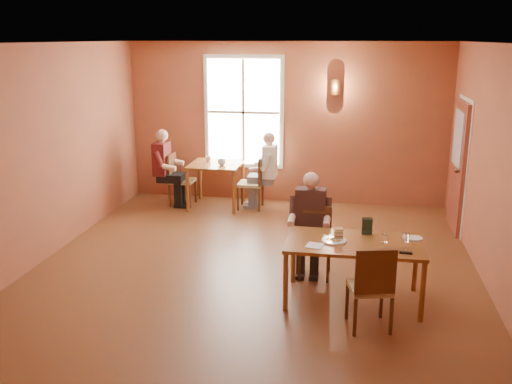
% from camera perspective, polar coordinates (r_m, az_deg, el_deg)
% --- Properties ---
extents(ground, '(6.00, 7.00, 0.01)m').
position_cam_1_polar(ground, '(7.84, -0.25, -7.81)').
color(ground, brown).
rests_on(ground, ground).
extents(wall_back, '(6.00, 0.04, 3.00)m').
position_cam_1_polar(wall_back, '(10.79, 3.01, 6.85)').
color(wall_back, brown).
rests_on(wall_back, ground).
extents(wall_front, '(6.00, 0.04, 3.00)m').
position_cam_1_polar(wall_front, '(4.13, -8.85, -7.28)').
color(wall_front, brown).
rests_on(wall_front, ground).
extents(wall_left, '(0.04, 7.00, 3.00)m').
position_cam_1_polar(wall_left, '(8.43, -20.82, 3.51)').
color(wall_left, brown).
rests_on(wall_left, ground).
extents(wall_right, '(0.04, 7.00, 3.00)m').
position_cam_1_polar(wall_right, '(7.48, 23.01, 1.90)').
color(wall_right, brown).
rests_on(wall_right, ground).
extents(ceiling, '(6.00, 7.00, 0.04)m').
position_cam_1_polar(ceiling, '(7.22, -0.28, 14.69)').
color(ceiling, white).
rests_on(ceiling, wall_back).
extents(window, '(1.36, 0.10, 1.96)m').
position_cam_1_polar(window, '(10.84, -1.25, 7.97)').
color(window, white).
rests_on(window, wall_back).
extents(door, '(0.12, 1.04, 2.10)m').
position_cam_1_polar(door, '(9.76, 19.49, 2.42)').
color(door, maroon).
rests_on(door, ground).
extents(wall_sconce, '(0.16, 0.16, 0.28)m').
position_cam_1_polar(wall_sconce, '(10.55, 7.93, 10.36)').
color(wall_sconce, brown).
rests_on(wall_sconce, wall_back).
extents(main_table, '(1.60, 0.90, 0.75)m').
position_cam_1_polar(main_table, '(6.94, 9.68, -7.82)').
color(main_table, brown).
rests_on(main_table, ground).
extents(chair_diner_main, '(0.40, 0.40, 0.91)m').
position_cam_1_polar(chair_diner_main, '(7.53, 5.93, -5.15)').
color(chair_diner_main, brown).
rests_on(chair_diner_main, ground).
extents(diner_main, '(0.52, 0.52, 1.31)m').
position_cam_1_polar(diner_main, '(7.43, 5.95, -3.80)').
color(diner_main, black).
rests_on(diner_main, ground).
extents(chair_empty, '(0.52, 0.52, 0.97)m').
position_cam_1_polar(chair_empty, '(6.33, 11.30, -9.16)').
color(chair_empty, '#5C3513').
rests_on(chair_empty, ground).
extents(plate_food, '(0.34, 0.34, 0.04)m').
position_cam_1_polar(plate_food, '(6.77, 7.82, -4.76)').
color(plate_food, silver).
rests_on(plate_food, main_table).
extents(sandwich, '(0.12, 0.11, 0.12)m').
position_cam_1_polar(sandwich, '(6.83, 8.25, -4.23)').
color(sandwich, tan).
rests_on(sandwich, main_table).
extents(goblet_b, '(0.09, 0.09, 0.20)m').
position_cam_1_polar(goblet_b, '(6.67, 14.73, -4.71)').
color(goblet_b, white).
rests_on(goblet_b, main_table).
extents(goblet_c, '(0.09, 0.09, 0.19)m').
position_cam_1_polar(goblet_c, '(6.60, 12.71, -4.83)').
color(goblet_c, white).
rests_on(goblet_c, main_table).
extents(menu_stand, '(0.13, 0.08, 0.21)m').
position_cam_1_polar(menu_stand, '(7.05, 11.06, -3.37)').
color(menu_stand, '#1F3322').
rests_on(menu_stand, main_table).
extents(knife, '(0.20, 0.04, 0.00)m').
position_cam_1_polar(knife, '(6.54, 9.21, -5.73)').
color(knife, silver).
rests_on(knife, main_table).
extents(napkin, '(0.22, 0.22, 0.01)m').
position_cam_1_polar(napkin, '(6.62, 5.89, -5.34)').
color(napkin, white).
rests_on(napkin, main_table).
extents(side_plate, '(0.25, 0.25, 0.01)m').
position_cam_1_polar(side_plate, '(7.06, 15.57, -4.47)').
color(side_plate, white).
rests_on(side_plate, main_table).
extents(sunglasses, '(0.14, 0.06, 0.02)m').
position_cam_1_polar(sunglasses, '(6.56, 14.76, -5.91)').
color(sunglasses, black).
rests_on(sunglasses, main_table).
extents(second_table, '(0.93, 0.93, 0.82)m').
position_cam_1_polar(second_table, '(10.62, -4.01, 0.70)').
color(second_table, brown).
rests_on(second_table, ground).
extents(chair_diner_white, '(0.43, 0.43, 0.98)m').
position_cam_1_polar(chair_diner_white, '(10.47, -0.56, 0.95)').
color(chair_diner_white, '#5B311A').
rests_on(chair_diner_white, ground).
extents(diner_white, '(0.55, 0.55, 1.36)m').
position_cam_1_polar(diner_white, '(10.41, -0.40, 1.98)').
color(diner_white, beige).
rests_on(diner_white, ground).
extents(chair_diner_maroon, '(0.43, 0.43, 0.97)m').
position_cam_1_polar(chair_diner_maroon, '(10.77, -7.38, 1.23)').
color(chair_diner_maroon, '#4B2213').
rests_on(chair_diner_maroon, ground).
extents(diner_maroon, '(0.56, 0.56, 1.39)m').
position_cam_1_polar(diner_maroon, '(10.73, -7.57, 2.33)').
color(diner_maroon, maroon).
rests_on(diner_maroon, ground).
extents(cup_a, '(0.18, 0.18, 0.11)m').
position_cam_1_polar(cup_a, '(10.36, -3.45, 2.99)').
color(cup_a, silver).
rests_on(cup_a, second_table).
extents(cup_b, '(0.14, 0.14, 0.10)m').
position_cam_1_polar(cup_b, '(10.67, -4.79, 3.30)').
color(cup_b, silver).
rests_on(cup_b, second_table).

